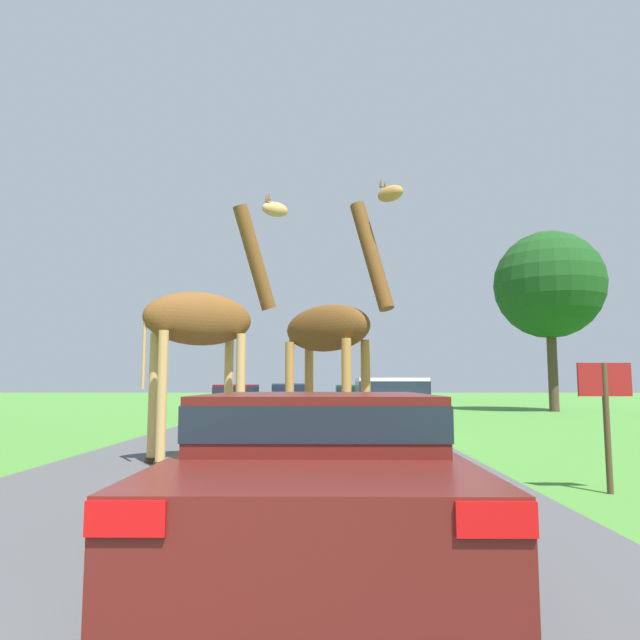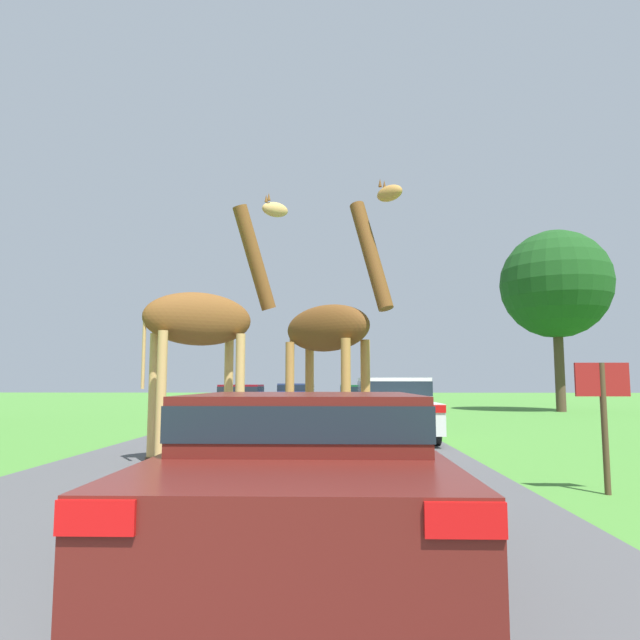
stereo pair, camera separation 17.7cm
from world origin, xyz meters
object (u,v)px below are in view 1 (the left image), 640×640
object	(u,v)px
car_verge_right	(291,396)
sign_post	(606,402)
car_queue_right	(236,399)
car_queue_left	(391,407)
giraffe_companion	(205,323)
tree_left_edge	(549,285)
car_lead_maroon	(318,469)
car_far_ahead	(357,401)
giraffe_near_road	(332,331)

from	to	relation	value
car_verge_right	sign_post	size ratio (longest dim) A/B	2.63
car_queue_right	car_queue_left	bearing A→B (deg)	-60.85
giraffe_companion	tree_left_edge	xyz separation A→B (m)	(13.51, 18.08, 3.79)
car_lead_maroon	car_far_ahead	size ratio (longest dim) A/B	0.95
giraffe_near_road	car_lead_maroon	bearing A→B (deg)	40.77
car_queue_left	car_far_ahead	size ratio (longest dim) A/B	0.89
car_queue_left	tree_left_edge	distance (m)	17.90
sign_post	giraffe_near_road	bearing A→B (deg)	133.90
car_queue_left	car_verge_right	world-z (taller)	car_queue_left
car_far_ahead	car_verge_right	bearing A→B (deg)	113.54
car_far_ahead	tree_left_edge	bearing A→B (deg)	31.75
giraffe_companion	tree_left_edge	distance (m)	22.89
car_far_ahead	car_lead_maroon	bearing A→B (deg)	-94.09
car_far_ahead	sign_post	distance (m)	14.94
car_lead_maroon	car_queue_left	size ratio (longest dim) A/B	1.07
sign_post	car_queue_left	bearing A→B (deg)	106.46
car_lead_maroon	car_far_ahead	distance (m)	17.61
car_lead_maroon	car_far_ahead	bearing A→B (deg)	85.91
giraffe_companion	sign_post	xyz separation A→B (m)	(5.91, -2.88, -1.36)
car_lead_maroon	tree_left_edge	distance (m)	26.96
car_queue_left	giraffe_near_road	bearing A→B (deg)	-115.24
car_queue_right	sign_post	size ratio (longest dim) A/B	2.78
car_lead_maroon	sign_post	distance (m)	4.72
car_lead_maroon	car_verge_right	distance (m)	24.52
car_queue_right	car_verge_right	xyz separation A→B (m)	(2.00, 4.94, 0.03)
giraffe_near_road	car_verge_right	distance (m)	18.09
car_queue_left	car_far_ahead	distance (m)	7.81
car_queue_left	car_verge_right	distance (m)	15.09
car_lead_maroon	car_verge_right	bearing A→B (deg)	94.08
car_queue_right	car_far_ahead	xyz separation A→B (m)	(5.00, -1.95, 0.01)
sign_post	car_verge_right	bearing A→B (deg)	104.24
car_queue_right	tree_left_edge	world-z (taller)	tree_left_edge
giraffe_near_road	car_far_ahead	size ratio (longest dim) A/B	1.14
giraffe_companion	car_lead_maroon	xyz separation A→B (m)	(2.17, -5.72, -1.80)
giraffe_near_road	car_verge_right	bearing A→B (deg)	-131.55
giraffe_near_road	sign_post	distance (m)	5.29
giraffe_companion	car_queue_left	size ratio (longest dim) A/B	1.28
giraffe_near_road	car_queue_left	size ratio (longest dim) A/B	1.28
car_far_ahead	tree_left_edge	world-z (taller)	tree_left_edge
giraffe_companion	car_verge_right	xyz separation A→B (m)	(0.43, 18.74, -1.79)
car_queue_right	car_verge_right	size ratio (longest dim) A/B	1.06
car_verge_right	giraffe_companion	bearing A→B (deg)	-91.31
giraffe_near_road	car_far_ahead	world-z (taller)	giraffe_near_road
car_queue_left	car_verge_right	size ratio (longest dim) A/B	0.92
car_lead_maroon	car_queue_left	world-z (taller)	car_queue_left
car_lead_maroon	giraffe_near_road	bearing A→B (deg)	88.45
car_lead_maroon	car_verge_right	world-z (taller)	car_verge_right
giraffe_near_road	car_far_ahead	bearing A→B (deg)	-143.27
giraffe_near_road	tree_left_edge	size ratio (longest dim) A/B	0.58
sign_post	giraffe_companion	bearing A→B (deg)	154.07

